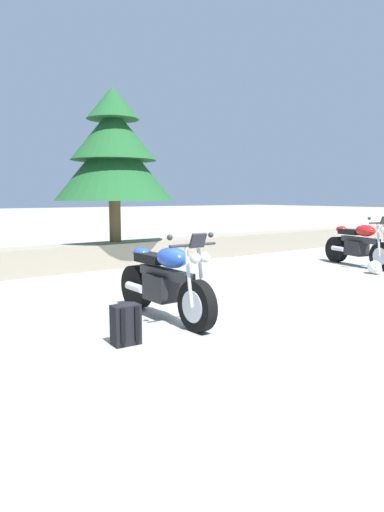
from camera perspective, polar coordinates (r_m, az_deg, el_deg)
The scene contains 7 objects.
ground_plane at distance 6.49m, azimuth 6.00°, elevation -6.84°, with size 120.00×120.00×0.00m, color #A3A099.
stone_wall at distance 10.43m, azimuth -12.13°, elevation -0.02°, with size 36.00×0.80×0.55m, color gray.
motorcycle_blue_centre at distance 5.96m, azimuth -3.42°, elevation -3.32°, with size 0.67×2.06×1.18m.
motorcycle_red_far_right at distance 11.18m, azimuth 20.08°, elevation 1.28°, with size 0.79×2.04×1.18m.
rider_backpack at distance 5.04m, azimuth -8.29°, elevation -8.20°, with size 0.31×0.27×0.47m.
rider_helmet at distance 10.21m, azimuth 21.82°, elevation -1.32°, with size 0.28×0.28×0.28m.
pine_tree_mid_right at distance 10.81m, azimuth -9.74°, elevation 12.52°, with size 2.70×2.70×3.50m.
Camera 1 is at (-4.27, -4.62, 1.59)m, focal length 32.12 mm.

